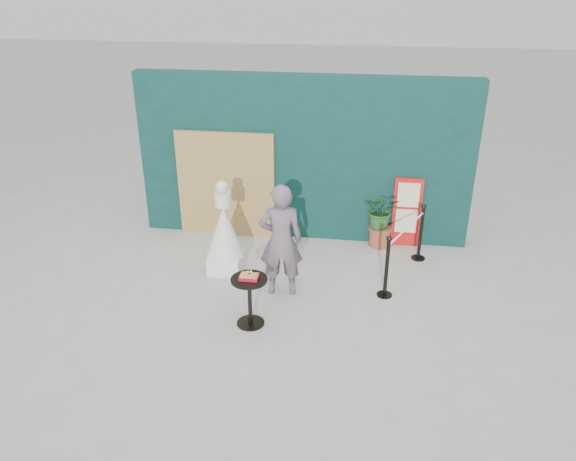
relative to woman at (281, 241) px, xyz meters
The scene contains 10 objects.
ground 1.37m from the woman, 85.24° to the right, with size 60.00×60.00×0.00m, color #ADAAA5.
back_wall 2.20m from the woman, 87.69° to the left, with size 6.00×0.30×3.00m, color #0A2D26.
bamboo_fence 2.32m from the woman, 124.52° to the left, with size 1.80×0.08×2.00m, color tan.
woman is the anchor object (origin of this frame).
menu_board 2.78m from the woman, 44.10° to the left, with size 0.50×0.07×1.30m.
statue 1.19m from the woman, 151.55° to the left, with size 0.63×0.63×1.61m.
cafe_table 1.05m from the woman, 108.45° to the right, with size 0.52×0.52×0.75m.
food_basket 0.97m from the woman, 108.38° to the right, with size 0.26×0.19×0.11m.
planter 2.42m from the woman, 50.30° to the left, with size 0.63×0.54×1.06m.
stanchion_barrier 2.11m from the woman, 22.01° to the left, with size 0.84×1.54×1.03m.
Camera 1 is at (1.09, -6.45, 4.72)m, focal length 35.00 mm.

